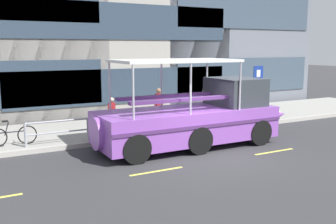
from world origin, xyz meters
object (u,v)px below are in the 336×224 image
at_px(parking_sign, 258,83).
at_px(pedestrian_near_bow, 204,101).
at_px(leaned_bicycle, 12,136).
at_px(duck_tour_boat, 198,117).
at_px(pedestrian_mid_right, 112,111).
at_px(pedestrian_mid_left, 159,103).

xyz_separation_m(parking_sign, pedestrian_near_bow, (-2.72, 0.73, -0.85)).
relative_size(leaned_bicycle, duck_tour_boat, 0.20).
height_order(duck_tour_boat, pedestrian_near_bow, duck_tour_boat).
bearing_deg(pedestrian_near_bow, pedestrian_mid_right, -174.02).
relative_size(parking_sign, pedestrian_near_bow, 1.68).
height_order(parking_sign, pedestrian_mid_right, parking_sign).
bearing_deg(parking_sign, pedestrian_mid_right, 178.49).
bearing_deg(duck_tour_boat, pedestrian_near_bow, 53.30).
bearing_deg(duck_tour_boat, leaned_bicycle, 158.40).
xyz_separation_m(leaned_bicycle, pedestrian_mid_right, (4.01, 0.38, 0.53)).
relative_size(pedestrian_mid_left, pedestrian_mid_right, 1.14).
bearing_deg(pedestrian_near_bow, parking_sign, -15.04).
height_order(leaned_bicycle, duck_tour_boat, duck_tour_boat).
xyz_separation_m(leaned_bicycle, duck_tour_boat, (6.45, -2.55, 0.54)).
relative_size(duck_tour_boat, pedestrian_near_bow, 5.48).
bearing_deg(pedestrian_near_bow, duck_tour_boat, -126.70).
relative_size(leaned_bicycle, pedestrian_mid_left, 1.02).
relative_size(leaned_bicycle, pedestrian_near_bow, 1.10).
distance_m(parking_sign, duck_tour_boat, 6.03).
bearing_deg(parking_sign, pedestrian_near_bow, 164.96).
bearing_deg(parking_sign, duck_tour_boat, -152.74).
bearing_deg(parking_sign, leaned_bicycle, -179.14).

